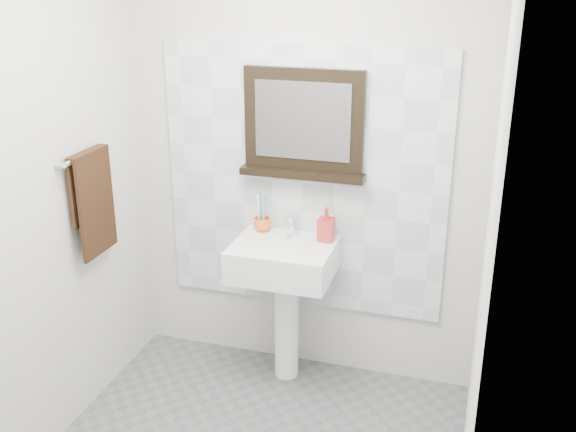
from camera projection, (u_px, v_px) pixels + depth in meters
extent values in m
cube|color=beige|center=(304.00, 164.00, 3.72)|extent=(2.00, 0.01, 2.50)
cube|color=beige|center=(74.00, 391.00, 1.75)|extent=(2.00, 0.01, 2.50)
cube|color=beige|center=(22.00, 212.00, 3.01)|extent=(0.01, 2.20, 2.50)
cube|color=beige|center=(485.00, 267.00, 2.46)|extent=(0.01, 2.20, 2.50)
cube|color=silver|center=(303.00, 182.00, 3.74)|extent=(1.60, 0.02, 1.50)
cylinder|color=white|center=(287.00, 323.00, 3.89)|extent=(0.14, 0.14, 0.68)
cube|color=white|center=(283.00, 260.00, 3.68)|extent=(0.55, 0.44, 0.18)
cylinder|color=silver|center=(282.00, 248.00, 3.64)|extent=(0.32, 0.32, 0.02)
cylinder|color=#4C4C4F|center=(282.00, 246.00, 3.64)|extent=(0.04, 0.04, 0.00)
cylinder|color=silver|center=(291.00, 227.00, 3.77)|extent=(0.04, 0.04, 0.09)
cylinder|color=silver|center=(289.00, 226.00, 3.72)|extent=(0.02, 0.10, 0.02)
cube|color=silver|center=(292.00, 218.00, 3.77)|extent=(0.02, 0.07, 0.01)
imported|color=orange|center=(262.00, 224.00, 3.82)|extent=(0.11, 0.11, 0.08)
cylinder|color=white|center=(259.00, 214.00, 3.80)|extent=(0.01, 0.01, 0.19)
cube|color=white|center=(258.00, 197.00, 3.76)|extent=(0.01, 0.01, 0.03)
cylinder|color=#508AB6|center=(264.00, 214.00, 3.79)|extent=(0.01, 0.01, 0.19)
cube|color=#508AB6|center=(264.00, 197.00, 3.75)|extent=(0.01, 0.01, 0.03)
cylinder|color=white|center=(263.00, 212.00, 3.82)|extent=(0.01, 0.01, 0.19)
cube|color=white|center=(263.00, 195.00, 3.78)|extent=(0.01, 0.01, 0.03)
cylinder|color=#508AB6|center=(261.00, 213.00, 3.81)|extent=(0.01, 0.01, 0.19)
cube|color=#508AB6|center=(261.00, 195.00, 3.78)|extent=(0.01, 0.01, 0.03)
imported|color=red|center=(326.00, 224.00, 3.67)|extent=(0.09, 0.09, 0.19)
cube|color=black|center=(304.00, 120.00, 3.59)|extent=(0.66, 0.06, 0.55)
cube|color=#99999E|center=(302.00, 121.00, 3.56)|extent=(0.52, 0.01, 0.42)
cube|color=black|center=(302.00, 174.00, 3.67)|extent=(0.70, 0.11, 0.04)
cylinder|color=silver|center=(88.00, 155.00, 3.36)|extent=(0.03, 0.40, 0.03)
cylinder|color=silver|center=(60.00, 165.00, 3.20)|extent=(0.05, 0.02, 0.02)
cylinder|color=silver|center=(103.00, 145.00, 3.54)|extent=(0.05, 0.02, 0.02)
cube|color=black|center=(96.00, 206.00, 3.45)|extent=(0.02, 0.30, 0.52)
cube|color=black|center=(88.00, 189.00, 3.43)|extent=(0.02, 0.30, 0.34)
cube|color=black|center=(87.00, 154.00, 3.36)|extent=(0.06, 0.30, 0.03)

